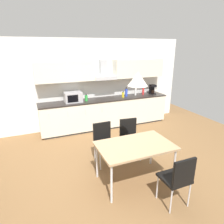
# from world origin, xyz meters

# --- Properties ---
(ground_plane) EXTENTS (8.60, 7.42, 0.02)m
(ground_plane) POSITION_xyz_m (0.00, 0.00, -0.01)
(ground_plane) COLOR brown
(wall_back) EXTENTS (6.88, 0.10, 2.59)m
(wall_back) POSITION_xyz_m (0.00, 2.52, 1.30)
(wall_back) COLOR white
(wall_back) RESTS_ON ground_plane
(kitchen_counter) EXTENTS (3.89, 0.63, 0.88)m
(kitchen_counter) POSITION_xyz_m (0.80, 2.17, 0.44)
(kitchen_counter) COLOR #333333
(kitchen_counter) RESTS_ON ground_plane
(backsplash_tile) EXTENTS (3.87, 0.02, 0.53)m
(backsplash_tile) POSITION_xyz_m (0.80, 2.46, 1.14)
(backsplash_tile) COLOR silver
(backsplash_tile) RESTS_ON kitchen_counter
(upper_wall_cabinets) EXTENTS (3.87, 0.40, 0.55)m
(upper_wall_cabinets) POSITION_xyz_m (0.80, 2.30, 1.71)
(upper_wall_cabinets) COLOR silver
(microwave) EXTENTS (0.48, 0.35, 0.28)m
(microwave) POSITION_xyz_m (-0.18, 2.17, 1.02)
(microwave) COLOR #ADADB2
(microwave) RESTS_ON kitchen_counter
(coffee_maker) EXTENTS (0.18, 0.19, 0.30)m
(coffee_maker) POSITION_xyz_m (2.43, 2.20, 1.03)
(coffee_maker) COLOR black
(coffee_maker) RESTS_ON kitchen_counter
(bottle_green) EXTENTS (0.08, 0.08, 0.20)m
(bottle_green) POSITION_xyz_m (0.19, 2.15, 0.97)
(bottle_green) COLOR green
(bottle_green) RESTS_ON kitchen_counter
(bottle_yellow) EXTENTS (0.07, 0.07, 0.19)m
(bottle_yellow) POSITION_xyz_m (1.34, 2.12, 0.96)
(bottle_yellow) COLOR yellow
(bottle_yellow) RESTS_ON kitchen_counter
(bottle_blue) EXTENTS (0.08, 0.08, 0.28)m
(bottle_blue) POSITION_xyz_m (1.48, 2.20, 1.00)
(bottle_blue) COLOR blue
(bottle_blue) RESTS_ON kitchen_counter
(bottle_red) EXTENTS (0.07, 0.07, 0.32)m
(bottle_red) POSITION_xyz_m (2.09, 2.21, 1.02)
(bottle_red) COLOR red
(bottle_red) RESTS_ON kitchen_counter
(bottle_white) EXTENTS (0.06, 0.06, 0.30)m
(bottle_white) POSITION_xyz_m (1.82, 2.22, 1.01)
(bottle_white) COLOR white
(bottle_white) RESTS_ON kitchen_counter
(dining_table) EXTENTS (1.31, 0.83, 0.73)m
(dining_table) POSITION_xyz_m (0.32, -0.50, 0.68)
(dining_table) COLOR tan
(dining_table) RESTS_ON ground_plane
(chair_near_right) EXTENTS (0.40, 0.40, 0.87)m
(chair_near_right) POSITION_xyz_m (0.62, -1.30, 0.53)
(chair_near_right) COLOR black
(chair_near_right) RESTS_ON ground_plane
(chair_far_left) EXTENTS (0.40, 0.40, 0.87)m
(chair_far_left) POSITION_xyz_m (0.03, 0.30, 0.53)
(chair_far_left) COLOR black
(chair_far_left) RESTS_ON ground_plane
(chair_far_right) EXTENTS (0.44, 0.44, 0.87)m
(chair_far_right) POSITION_xyz_m (0.63, 0.30, 0.53)
(chair_far_right) COLOR black
(chair_far_right) RESTS_ON ground_plane
(pendant_lamp) EXTENTS (0.32, 0.32, 0.22)m
(pendant_lamp) POSITION_xyz_m (0.32, -0.50, 1.88)
(pendant_lamp) COLOR silver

